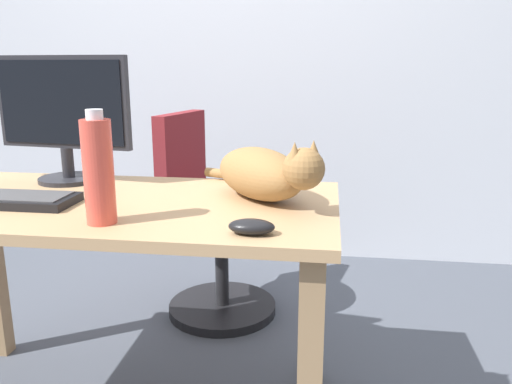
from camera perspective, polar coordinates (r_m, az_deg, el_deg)
back_wall at (r=2.98m, az=-4.30°, el=17.85°), size 6.00×0.04×2.60m
desk at (r=1.59m, az=-15.68°, el=-4.75°), size 1.33×0.66×0.71m
office_chair at (r=2.29m, az=-5.04°, el=-4.31°), size 0.49×0.48×0.89m
monitor at (r=1.82m, az=-20.60°, el=8.08°), size 0.48×0.20×0.41m
cat at (r=1.49m, az=0.89°, el=2.15°), size 0.42×0.49×0.20m
computer_mouse at (r=1.20m, az=-0.49°, el=-3.87°), size 0.11×0.06×0.04m
water_bottle at (r=1.31m, az=-17.08°, el=2.26°), size 0.07×0.07×0.28m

